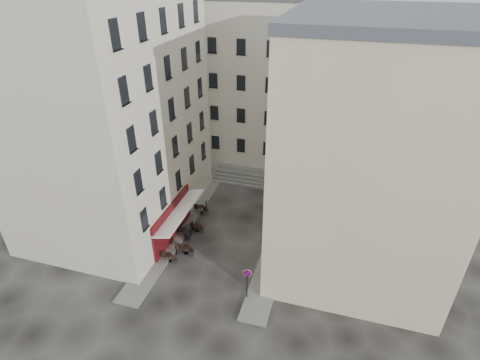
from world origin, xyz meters
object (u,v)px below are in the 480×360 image
at_px(bistro_table_b, 186,249).
at_px(no_parking_sign, 247,278).
at_px(bistro_table_a, 169,257).
at_px(pedestrian, 187,232).

bearing_deg(bistro_table_b, no_parking_sign, -27.62).
xyz_separation_m(no_parking_sign, bistro_table_a, (-7.08, 1.97, -1.48)).
relative_size(no_parking_sign, bistro_table_b, 2.00).
height_order(bistro_table_a, pedestrian, pedestrian).
bearing_deg(no_parking_sign, pedestrian, 133.62).
distance_m(bistro_table_a, pedestrian, 2.90).
distance_m(no_parking_sign, bistro_table_a, 7.50).
height_order(no_parking_sign, bistro_table_b, no_parking_sign).
relative_size(no_parking_sign, bistro_table_a, 2.17).
bearing_deg(pedestrian, no_parking_sign, 132.78).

